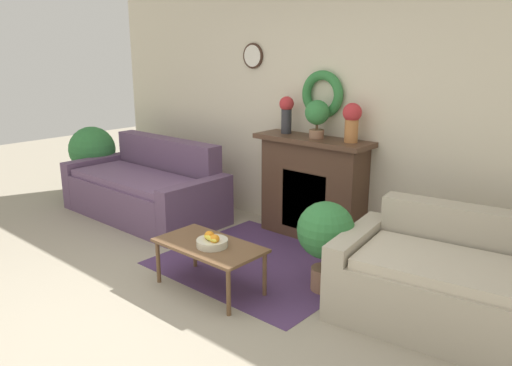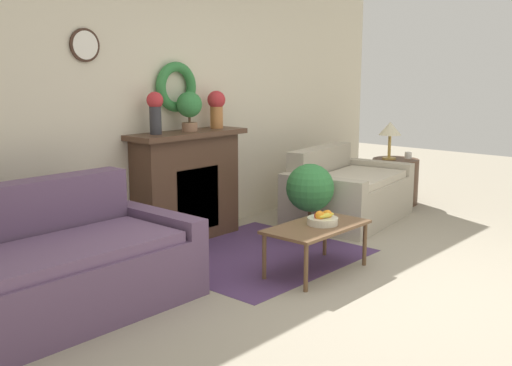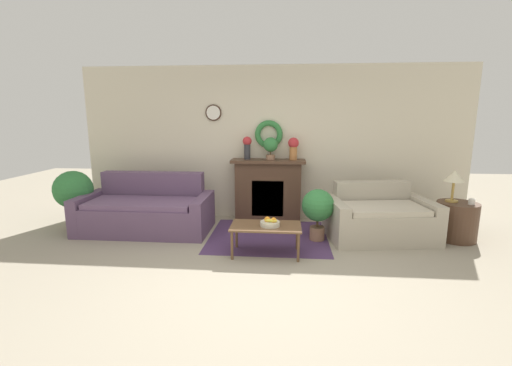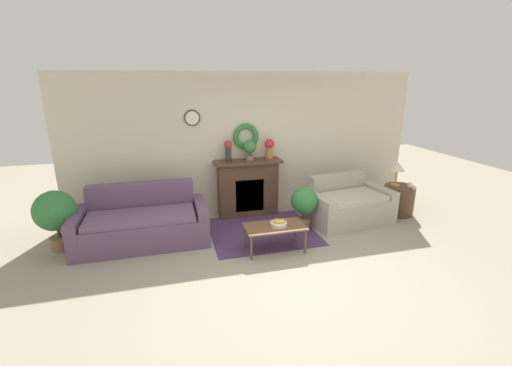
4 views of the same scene
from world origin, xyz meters
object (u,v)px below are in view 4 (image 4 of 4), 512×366
(fruit_bowl, at_px, (279,223))
(potted_plant_on_mantel, at_px, (250,148))
(side_table_by_loveseat, at_px, (398,200))
(vase_on_mantel_left, at_px, (228,149))
(mug, at_px, (410,185))
(potted_plant_floor_by_loveseat, at_px, (304,202))
(loveseat_right, at_px, (347,205))
(potted_plant_floor_by_couch, at_px, (55,213))
(fireplace, at_px, (248,187))
(coffee_table, at_px, (275,228))
(vase_on_mantel_right, at_px, (269,147))
(table_lamp, at_px, (397,167))
(couch_left, at_px, (143,223))

(fruit_bowl, relative_size, potted_plant_on_mantel, 0.68)
(side_table_by_loveseat, distance_m, vase_on_mantel_left, 3.48)
(side_table_by_loveseat, xyz_separation_m, mug, (0.13, -0.10, 0.33))
(fruit_bowl, distance_m, vase_on_mantel_left, 1.87)
(fruit_bowl, height_order, mug, mug)
(mug, bearing_deg, potted_plant_floor_by_loveseat, -177.57)
(vase_on_mantel_left, bearing_deg, fruit_bowl, -73.31)
(loveseat_right, height_order, fruit_bowl, loveseat_right)
(potted_plant_on_mantel, height_order, potted_plant_floor_by_couch, potted_plant_on_mantel)
(vase_on_mantel_left, bearing_deg, fireplace, -0.86)
(potted_plant_floor_by_couch, bearing_deg, vase_on_mantel_left, 13.31)
(loveseat_right, height_order, side_table_by_loveseat, loveseat_right)
(vase_on_mantel_left, bearing_deg, side_table_by_loveseat, -12.99)
(loveseat_right, xyz_separation_m, mug, (1.27, -0.08, 0.31))
(side_table_by_loveseat, relative_size, potted_plant_floor_by_couch, 0.61)
(fireplace, height_order, coffee_table, fireplace)
(vase_on_mantel_right, bearing_deg, mug, -18.26)
(loveseat_right, distance_m, potted_plant_floor_by_loveseat, 0.97)
(table_lamp, relative_size, mug, 5.35)
(table_lamp, height_order, potted_plant_floor_by_couch, table_lamp)
(fireplace, distance_m, potted_plant_floor_by_couch, 3.26)
(loveseat_right, bearing_deg, table_lamp, -3.84)
(vase_on_mantel_left, bearing_deg, loveseat_right, -20.13)
(loveseat_right, height_order, potted_plant_on_mantel, potted_plant_on_mantel)
(loveseat_right, height_order, vase_on_mantel_right, vase_on_mantel_right)
(fireplace, xyz_separation_m, fruit_bowl, (0.11, -1.58, -0.10))
(fireplace, height_order, vase_on_mantel_right, vase_on_mantel_right)
(loveseat_right, height_order, mug, loveseat_right)
(loveseat_right, height_order, potted_plant_floor_by_couch, potted_plant_floor_by_couch)
(fruit_bowl, height_order, vase_on_mantel_left, vase_on_mantel_left)
(loveseat_right, relative_size, vase_on_mantel_right, 4.31)
(vase_on_mantel_right, distance_m, potted_plant_floor_by_couch, 3.75)
(fruit_bowl, bearing_deg, side_table_by_loveseat, 16.84)
(vase_on_mantel_right, bearing_deg, couch_left, -163.07)
(couch_left, xyz_separation_m, table_lamp, (4.73, 0.03, 0.62))
(vase_on_mantel_left, distance_m, vase_on_mantel_right, 0.80)
(coffee_table, bearing_deg, fireplace, 91.86)
(coffee_table, distance_m, vase_on_mantel_right, 1.87)
(side_table_by_loveseat, xyz_separation_m, vase_on_mantel_right, (-2.44, 0.75, 1.03))
(fruit_bowl, bearing_deg, vase_on_mantel_right, 78.48)
(coffee_table, bearing_deg, fruit_bowl, -20.31)
(potted_plant_floor_by_couch, distance_m, potted_plant_floor_by_loveseat, 3.99)
(couch_left, height_order, vase_on_mantel_right, vase_on_mantel_right)
(potted_plant_floor_by_couch, bearing_deg, table_lamp, -0.21)
(mug, bearing_deg, side_table_by_loveseat, 142.13)
(potted_plant_on_mantel, height_order, potted_plant_floor_by_loveseat, potted_plant_on_mantel)
(fruit_bowl, bearing_deg, loveseat_right, 26.72)
(couch_left, relative_size, mug, 23.41)
(potted_plant_floor_by_couch, bearing_deg, couch_left, -2.45)
(vase_on_mantel_left, distance_m, potted_plant_on_mantel, 0.41)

